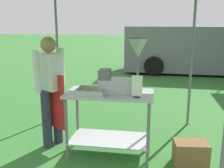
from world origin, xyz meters
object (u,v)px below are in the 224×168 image
at_px(donut_fryer, 125,72).
at_px(van_grey, 203,49).
at_px(vendor, 51,86).
at_px(supply_crate, 191,153).
at_px(donut_tray, 92,92).
at_px(donut_cart, 110,111).
at_px(menu_sign, 137,88).

distance_m(donut_fryer, van_grey, 7.01).
relative_size(donut_fryer, vendor, 0.45).
bearing_deg(supply_crate, van_grey, 79.42).
height_order(vendor, van_grey, van_grey).
bearing_deg(donut_tray, vendor, 157.64).
relative_size(donut_cart, van_grey, 0.21).
xyz_separation_m(donut_fryer, vendor, (-1.09, 0.15, -0.26)).
xyz_separation_m(donut_tray, menu_sign, (0.59, -0.08, 0.10)).
xyz_separation_m(donut_cart, donut_tray, (-0.22, -0.10, 0.28)).
xyz_separation_m(donut_tray, supply_crate, (1.29, 0.00, -0.76)).
xyz_separation_m(menu_sign, van_grey, (1.97, 6.88, -0.14)).
bearing_deg(donut_fryer, supply_crate, -8.13).
xyz_separation_m(menu_sign, vendor, (-1.26, 0.36, -0.11)).
height_order(donut_tray, vendor, vendor).
bearing_deg(vendor, menu_sign, -15.94).
height_order(menu_sign, supply_crate, menu_sign).
distance_m(donut_fryer, menu_sign, 0.31).
bearing_deg(vendor, donut_fryer, -7.68).
distance_m(donut_tray, vendor, 0.73).
xyz_separation_m(donut_cart, supply_crate, (1.07, -0.10, -0.48)).
bearing_deg(donut_tray, supply_crate, 0.21).
relative_size(donut_fryer, van_grey, 0.13).
bearing_deg(donut_cart, van_grey, 70.72).
height_order(vendor, supply_crate, vendor).
height_order(donut_fryer, van_grey, van_grey).
bearing_deg(donut_cart, donut_tray, -154.95).
relative_size(donut_tray, vendor, 0.24).
bearing_deg(vendor, donut_tray, -22.36).
xyz_separation_m(vendor, van_grey, (3.23, 6.52, -0.02)).
bearing_deg(vendor, van_grey, 63.63).
relative_size(menu_sign, van_grey, 0.05).
relative_size(donut_tray, van_grey, 0.07).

